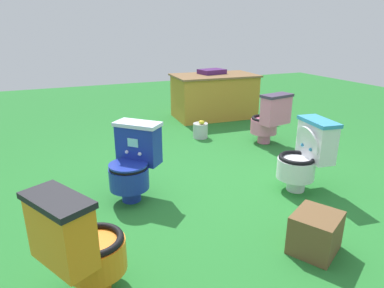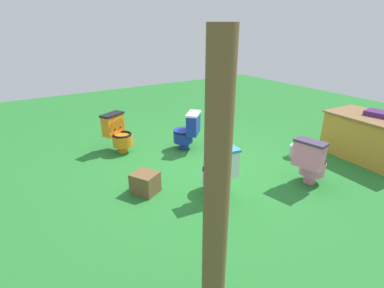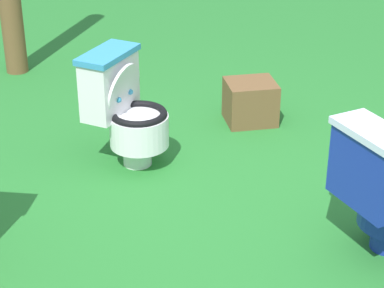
{
  "view_description": "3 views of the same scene",
  "coord_description": "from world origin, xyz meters",
  "px_view_note": "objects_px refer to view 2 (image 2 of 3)",
  "views": [
    {
      "loc": [
        -1.51,
        -2.87,
        1.58
      ],
      "look_at": [
        -0.21,
        0.16,
        0.43
      ],
      "focal_mm": 31.69,
      "sensor_mm": 36.0,
      "label": 1
    },
    {
      "loc": [
        3.6,
        -2.7,
        2.25
      ],
      "look_at": [
        0.08,
        -0.43,
        0.53
      ],
      "focal_mm": 27.6,
      "sensor_mm": 36.0,
      "label": 2
    },
    {
      "loc": [
        -0.89,
        3.3,
        2.19
      ],
      "look_at": [
        0.21,
        -0.09,
        0.38
      ],
      "focal_mm": 67.24,
      "sensor_mm": 36.0,
      "label": 3
    }
  ],
  "objects_px": {
    "toilet_white": "(218,170)",
    "toilet_pink": "(311,161)",
    "lemon_bucket": "(295,151)",
    "toilet_blue": "(188,131)",
    "small_crate": "(145,183)",
    "vendor_table": "(371,138)",
    "wooden_post": "(216,201)",
    "toilet_orange": "(118,133)"
  },
  "relations": [
    {
      "from": "toilet_blue",
      "to": "small_crate",
      "type": "relative_size",
      "value": 2.11
    },
    {
      "from": "toilet_blue",
      "to": "vendor_table",
      "type": "bearing_deg",
      "value": -85.13
    },
    {
      "from": "toilet_orange",
      "to": "toilet_blue",
      "type": "bearing_deg",
      "value": 124.36
    },
    {
      "from": "small_crate",
      "to": "lemon_bucket",
      "type": "bearing_deg",
      "value": 82.8
    },
    {
      "from": "wooden_post",
      "to": "toilet_pink",
      "type": "bearing_deg",
      "value": 111.46
    },
    {
      "from": "toilet_blue",
      "to": "toilet_pink",
      "type": "distance_m",
      "value": 2.26
    },
    {
      "from": "vendor_table",
      "to": "lemon_bucket",
      "type": "distance_m",
      "value": 1.29
    },
    {
      "from": "small_crate",
      "to": "lemon_bucket",
      "type": "distance_m",
      "value": 2.81
    },
    {
      "from": "toilet_blue",
      "to": "wooden_post",
      "type": "bearing_deg",
      "value": -163.58
    },
    {
      "from": "toilet_white",
      "to": "toilet_pink",
      "type": "relative_size",
      "value": 1.0
    },
    {
      "from": "toilet_blue",
      "to": "toilet_orange",
      "type": "bearing_deg",
      "value": 107.65
    },
    {
      "from": "toilet_white",
      "to": "wooden_post",
      "type": "xyz_separation_m",
      "value": [
        1.5,
        -1.19,
        0.75
      ]
    },
    {
      "from": "toilet_white",
      "to": "small_crate",
      "type": "height_order",
      "value": "toilet_white"
    },
    {
      "from": "small_crate",
      "to": "wooden_post",
      "type": "bearing_deg",
      "value": -9.77
    },
    {
      "from": "wooden_post",
      "to": "lemon_bucket",
      "type": "height_order",
      "value": "wooden_post"
    },
    {
      "from": "vendor_table",
      "to": "wooden_post",
      "type": "bearing_deg",
      "value": -76.47
    },
    {
      "from": "toilet_pink",
      "to": "small_crate",
      "type": "height_order",
      "value": "toilet_pink"
    },
    {
      "from": "toilet_orange",
      "to": "toilet_pink",
      "type": "bearing_deg",
      "value": 97.67
    },
    {
      "from": "toilet_white",
      "to": "vendor_table",
      "type": "height_order",
      "value": "vendor_table"
    },
    {
      "from": "wooden_post",
      "to": "toilet_blue",
      "type": "bearing_deg",
      "value": 151.22
    },
    {
      "from": "wooden_post",
      "to": "toilet_white",
      "type": "bearing_deg",
      "value": 141.38
    },
    {
      "from": "toilet_white",
      "to": "lemon_bucket",
      "type": "relative_size",
      "value": 2.63
    },
    {
      "from": "toilet_pink",
      "to": "lemon_bucket",
      "type": "distance_m",
      "value": 1.02
    },
    {
      "from": "lemon_bucket",
      "to": "vendor_table",
      "type": "bearing_deg",
      "value": 54.33
    },
    {
      "from": "toilet_pink",
      "to": "vendor_table",
      "type": "xyz_separation_m",
      "value": [
        -0.02,
        1.66,
        0.02
      ]
    },
    {
      "from": "toilet_pink",
      "to": "toilet_orange",
      "type": "relative_size",
      "value": 1.0
    },
    {
      "from": "toilet_orange",
      "to": "lemon_bucket",
      "type": "relative_size",
      "value": 2.63
    },
    {
      "from": "vendor_table",
      "to": "wooden_post",
      "type": "height_order",
      "value": "wooden_post"
    },
    {
      "from": "toilet_orange",
      "to": "wooden_post",
      "type": "bearing_deg",
      "value": 53.3
    },
    {
      "from": "toilet_pink",
      "to": "toilet_orange",
      "type": "height_order",
      "value": "same"
    },
    {
      "from": "wooden_post",
      "to": "lemon_bucket",
      "type": "distance_m",
      "value": 3.74
    },
    {
      "from": "vendor_table",
      "to": "small_crate",
      "type": "bearing_deg",
      "value": -105.94
    },
    {
      "from": "toilet_white",
      "to": "vendor_table",
      "type": "distance_m",
      "value": 3.02
    },
    {
      "from": "toilet_white",
      "to": "toilet_orange",
      "type": "height_order",
      "value": "same"
    },
    {
      "from": "toilet_orange",
      "to": "toilet_white",
      "type": "bearing_deg",
      "value": 77.98
    },
    {
      "from": "toilet_pink",
      "to": "wooden_post",
      "type": "xyz_separation_m",
      "value": [
        0.99,
        -2.51,
        0.75
      ]
    },
    {
      "from": "vendor_table",
      "to": "wooden_post",
      "type": "xyz_separation_m",
      "value": [
        1.0,
        -4.17,
        0.74
      ]
    },
    {
      "from": "toilet_pink",
      "to": "vendor_table",
      "type": "bearing_deg",
      "value": 79.8
    },
    {
      "from": "toilet_orange",
      "to": "small_crate",
      "type": "xyz_separation_m",
      "value": [
        1.6,
        -0.2,
        -0.22
      ]
    },
    {
      "from": "toilet_blue",
      "to": "lemon_bucket",
      "type": "distance_m",
      "value": 2.0
    },
    {
      "from": "toilet_white",
      "to": "small_crate",
      "type": "relative_size",
      "value": 2.11
    },
    {
      "from": "toilet_blue",
      "to": "toilet_pink",
      "type": "bearing_deg",
      "value": -113.87
    }
  ]
}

